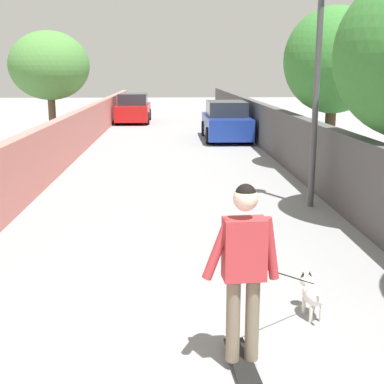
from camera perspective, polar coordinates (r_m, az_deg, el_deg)
The scene contains 11 objects.
ground_plane at distance 15.67m, azimuth -1.82°, elevation 3.16°, with size 80.00×80.00×0.00m, color gray.
wall_left at distance 13.93m, azimuth -15.34°, elevation 4.38°, with size 48.00×0.30×1.41m, color #CC726B.
fence_right at distance 14.00m, azimuth 11.81°, elevation 4.91°, with size 48.00×0.30×1.55m, color #4C4C4C.
tree_left_far at distance 20.93m, azimuth -15.43°, elevation 13.23°, with size 3.02×3.02×4.21m.
tree_right_distant at distance 15.13m, azimuth 15.34°, elevation 13.73°, with size 2.74×2.74×4.45m.
lamp_post at distance 10.64m, azimuth 13.72°, elevation 14.39°, with size 0.36×0.36×4.42m.
skateboard at distance 5.14m, azimuth 5.48°, elevation -17.99°, with size 0.81×0.26×0.08m.
person_skateboarder at distance 4.70m, azimuth 5.75°, elevation -7.46°, with size 0.25×0.71×1.69m.
dog at distance 6.11m, azimuth 13.05°, elevation -10.80°, with size 1.32×1.07×1.06m.
car_near at distance 21.18m, azimuth 3.76°, elevation 7.71°, with size 4.17×1.80×1.54m.
car_far at distance 28.62m, azimuth -6.47°, elevation 9.07°, with size 4.20×1.80×1.54m.
Camera 1 is at (-1.43, 0.18, 2.72)m, focal length 48.48 mm.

